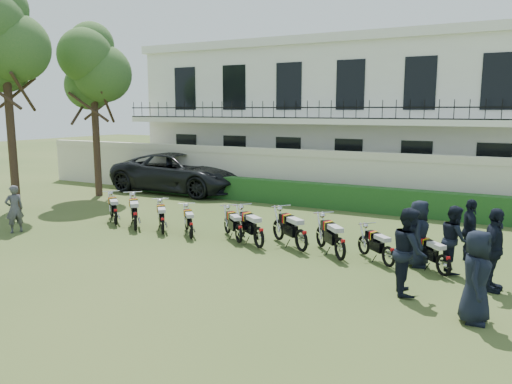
% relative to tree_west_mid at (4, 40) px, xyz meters
% --- Properties ---
extents(ground, '(100.00, 100.00, 0.00)m').
position_rel_tree_west_mid_xyz_m(ground, '(9.46, -1.00, -6.67)').
color(ground, '#334C1E').
rests_on(ground, ground).
extents(perimeter_wall, '(30.00, 0.35, 2.30)m').
position_rel_tree_west_mid_xyz_m(perimeter_wall, '(9.46, 7.00, -5.50)').
color(perimeter_wall, beige).
rests_on(perimeter_wall, ground).
extents(hedge, '(18.00, 0.60, 1.00)m').
position_rel_tree_west_mid_xyz_m(hedge, '(10.46, 6.20, -6.17)').
color(hedge, '#1A4A1B').
rests_on(hedge, ground).
extents(building, '(20.40, 9.60, 7.40)m').
position_rel_tree_west_mid_xyz_m(building, '(9.46, 12.96, -2.96)').
color(building, white).
rests_on(building, ground).
extents(tree_west_mid, '(3.40, 3.20, 8.82)m').
position_rel_tree_west_mid_xyz_m(tree_west_mid, '(0.00, 0.00, 0.00)').
color(tree_west_mid, '#473323').
rests_on(tree_west_mid, ground).
extents(tree_west_near, '(3.40, 3.20, 7.90)m').
position_rel_tree_west_mid_xyz_m(tree_west_near, '(0.50, 4.00, -0.78)').
color(tree_west_near, '#473323').
rests_on(tree_west_near, ground).
extents(motorcycle_0, '(1.51, 1.32, 1.04)m').
position_rel_tree_west_mid_xyz_m(motorcycle_0, '(5.57, -0.30, -6.19)').
color(motorcycle_0, black).
rests_on(motorcycle_0, ground).
extents(motorcycle_1, '(1.50, 1.55, 1.12)m').
position_rel_tree_west_mid_xyz_m(motorcycle_1, '(6.71, -0.58, -6.15)').
color(motorcycle_1, black).
rests_on(motorcycle_1, ground).
extents(motorcycle_2, '(1.28, 1.42, 0.99)m').
position_rel_tree_west_mid_xyz_m(motorcycle_2, '(7.82, -0.54, -6.21)').
color(motorcycle_2, black).
rests_on(motorcycle_2, ground).
extents(motorcycle_3, '(1.23, 1.34, 0.95)m').
position_rel_tree_west_mid_xyz_m(motorcycle_3, '(8.96, -0.58, -6.23)').
color(motorcycle_3, black).
rests_on(motorcycle_3, ground).
extents(motorcycle_4, '(1.38, 1.30, 0.99)m').
position_rel_tree_west_mid_xyz_m(motorcycle_4, '(10.54, -0.33, -6.21)').
color(motorcycle_4, black).
rests_on(motorcycle_4, ground).
extents(motorcycle_5, '(1.66, 1.31, 1.10)m').
position_rel_tree_west_mid_xyz_m(motorcycle_5, '(11.34, -0.57, -6.16)').
color(motorcycle_5, black).
rests_on(motorcycle_5, ground).
extents(motorcycle_6, '(1.70, 1.33, 1.12)m').
position_rel_tree_west_mid_xyz_m(motorcycle_6, '(12.58, -0.33, -6.15)').
color(motorcycle_6, black).
rests_on(motorcycle_6, ground).
extents(motorcycle_7, '(1.41, 1.53, 1.08)m').
position_rel_tree_west_mid_xyz_m(motorcycle_7, '(13.81, -0.61, -6.17)').
color(motorcycle_7, black).
rests_on(motorcycle_7, ground).
extents(motorcycle_8, '(1.33, 1.21, 0.93)m').
position_rel_tree_west_mid_xyz_m(motorcycle_8, '(15.08, -0.55, -6.24)').
color(motorcycle_8, black).
rests_on(motorcycle_8, ground).
extents(motorcycle_9, '(1.29, 1.24, 0.93)m').
position_rel_tree_west_mid_xyz_m(motorcycle_9, '(16.43, -0.65, -6.24)').
color(motorcycle_9, black).
rests_on(motorcycle_9, ground).
extents(suv, '(6.90, 3.18, 1.92)m').
position_rel_tree_west_mid_xyz_m(suv, '(3.23, 6.69, -5.71)').
color(suv, black).
rests_on(suv, ground).
extents(inspector, '(0.54, 0.67, 1.58)m').
position_rel_tree_west_mid_xyz_m(inspector, '(3.31, -2.54, -5.88)').
color(inspector, '#525257').
rests_on(inspector, ground).
extents(officer_0, '(0.59, 0.89, 1.80)m').
position_rel_tree_west_mid_xyz_m(officer_0, '(17.30, -3.12, -5.77)').
color(officer_0, black).
rests_on(officer_0, ground).
extents(officer_1, '(0.98, 1.11, 1.92)m').
position_rel_tree_west_mid_xyz_m(officer_1, '(15.87, -2.15, -5.71)').
color(officer_1, black).
rests_on(officer_1, ground).
extents(officer_2, '(0.60, 1.16, 1.89)m').
position_rel_tree_west_mid_xyz_m(officer_2, '(17.50, -1.13, -5.73)').
color(officer_2, black).
rests_on(officer_2, ground).
extents(officer_3, '(0.66, 0.92, 1.73)m').
position_rel_tree_west_mid_xyz_m(officer_3, '(15.71, -0.04, -5.80)').
color(officer_3, black).
rests_on(officer_3, ground).
extents(officer_4, '(0.88, 0.99, 1.69)m').
position_rel_tree_west_mid_xyz_m(officer_4, '(16.58, -0.14, -5.83)').
color(officer_4, black).
rests_on(officer_4, ground).
extents(officer_5, '(0.67, 1.07, 1.70)m').
position_rel_tree_west_mid_xyz_m(officer_5, '(16.84, 0.93, -5.82)').
color(officer_5, black).
rests_on(officer_5, ground).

